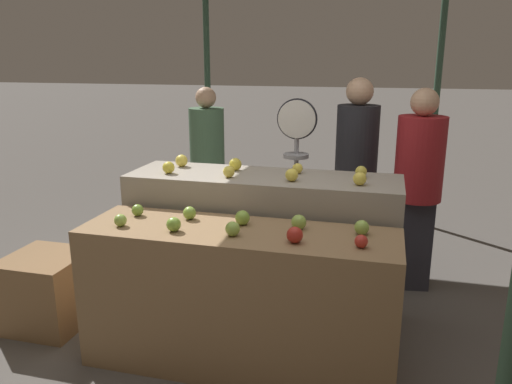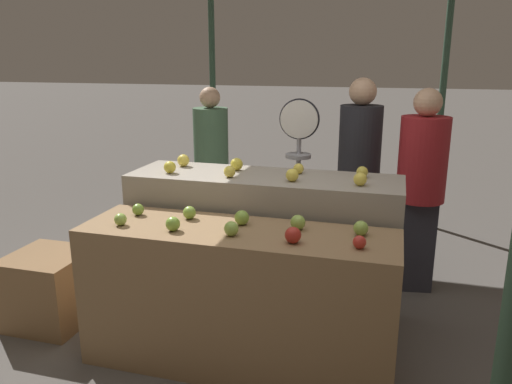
{
  "view_description": "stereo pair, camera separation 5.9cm",
  "coord_description": "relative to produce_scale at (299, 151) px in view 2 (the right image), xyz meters",
  "views": [
    {
      "loc": [
        0.79,
        -2.58,
        1.82
      ],
      "look_at": [
        0.03,
        0.3,
        1.02
      ],
      "focal_mm": 35.0,
      "sensor_mm": 36.0,
      "label": 1
    },
    {
      "loc": [
        0.84,
        -2.57,
        1.82
      ],
      "look_at": [
        0.03,
        0.3,
        1.02
      ],
      "focal_mm": 35.0,
      "sensor_mm": 36.0,
      "label": 2
    }
  ],
  "objects": [
    {
      "name": "person_vendor_at_scale",
      "position": [
        0.45,
        0.32,
        -0.15
      ],
      "size": [
        0.41,
        0.41,
        1.67
      ],
      "rotation": [
        0.0,
        0.0,
        2.93
      ],
      "color": "#2D2D38",
      "rests_on": "ground_plane"
    },
    {
      "name": "apple_back_3",
      "position": [
        0.53,
        -0.73,
        -0.02
      ],
      "size": [
        0.08,
        0.08,
        0.08
      ],
      "primitive_type": "sphere",
      "color": "yellow",
      "rests_on": "display_counter_back"
    },
    {
      "name": "person_customer_right",
      "position": [
        0.94,
        0.15,
        -0.2
      ],
      "size": [
        0.42,
        0.42,
        1.61
      ],
      "rotation": [
        0.0,
        0.0,
        3.29
      ],
      "color": "#2D2D38",
      "rests_on": "ground_plane"
    },
    {
      "name": "apple_front_9",
      "position": [
        0.58,
        -1.12,
        -0.21
      ],
      "size": [
        0.08,
        0.08,
        0.08
      ],
      "primitive_type": "sphere",
      "color": "#8EB247",
      "rests_on": "display_counter_front"
    },
    {
      "name": "display_counter_front",
      "position": [
        -0.11,
        -1.22,
        -0.69
      ],
      "size": [
        1.84,
        0.55,
        0.87
      ],
      "primitive_type": "cube",
      "color": "olive",
      "rests_on": "ground_plane"
    },
    {
      "name": "produce_scale",
      "position": [
        0.0,
        0.0,
        0.0
      ],
      "size": [
        0.32,
        0.2,
        1.52
      ],
      "color": "#99999E",
      "rests_on": "ground_plane"
    },
    {
      "name": "wooden_crate_side",
      "position": [
        -1.54,
        -1.11,
        -0.86
      ],
      "size": [
        0.51,
        0.51,
        0.51
      ],
      "primitive_type": "cube",
      "color": "olive",
      "rests_on": "ground_plane"
    },
    {
      "name": "apple_front_3",
      "position": [
        0.24,
        -1.34,
        -0.21
      ],
      "size": [
        0.09,
        0.09,
        0.09
      ],
      "primitive_type": "sphere",
      "color": "#AD281E",
      "rests_on": "display_counter_front"
    },
    {
      "name": "apple_front_0",
      "position": [
        -0.8,
        -1.33,
        -0.22
      ],
      "size": [
        0.07,
        0.07,
        0.07
      ],
      "primitive_type": "sphere",
      "color": "#8EB247",
      "rests_on": "display_counter_front"
    },
    {
      "name": "apple_back_7",
      "position": [
        0.53,
        -0.52,
        -0.03
      ],
      "size": [
        0.08,
        0.08,
        0.08
      ],
      "primitive_type": "sphere",
      "color": "gold",
      "rests_on": "display_counter_back"
    },
    {
      "name": "person_customer_left",
      "position": [
        -1.05,
        0.83,
        -0.23
      ],
      "size": [
        0.4,
        0.4,
        1.55
      ],
      "rotation": [
        0.0,
        0.0,
        3.31
      ],
      "color": "#2D2D38",
      "rests_on": "ground_plane"
    },
    {
      "name": "apple_back_5",
      "position": [
        -0.34,
        -0.53,
        -0.02
      ],
      "size": [
        0.09,
        0.09,
        0.09
      ],
      "primitive_type": "sphere",
      "color": "gold",
      "rests_on": "display_counter_back"
    },
    {
      "name": "apple_back_6",
      "position": [
        0.1,
        -0.51,
        -0.03
      ],
      "size": [
        0.07,
        0.07,
        0.07
      ],
      "primitive_type": "sphere",
      "color": "yellow",
      "rests_on": "display_counter_back"
    },
    {
      "name": "apple_back_4",
      "position": [
        -0.75,
        -0.5,
        -0.02
      ],
      "size": [
        0.09,
        0.09,
        0.09
      ],
      "primitive_type": "sphere",
      "color": "yellow",
      "rests_on": "display_counter_back"
    },
    {
      "name": "apple_front_1",
      "position": [
        -0.46,
        -1.34,
        -0.21
      ],
      "size": [
        0.08,
        0.08,
        0.08
      ],
      "primitive_type": "sphere",
      "color": "#7AA338",
      "rests_on": "display_counter_front"
    },
    {
      "name": "ground_plane",
      "position": [
        -0.11,
        -1.22,
        -1.12
      ],
      "size": [
        60.0,
        60.0,
        0.0
      ],
      "primitive_type": "plane",
      "color": "#59544F"
    },
    {
      "name": "apple_front_6",
      "position": [
        -0.46,
        -1.11,
        -0.21
      ],
      "size": [
        0.08,
        0.08,
        0.08
      ],
      "primitive_type": "sphere",
      "color": "#84AD3D",
      "rests_on": "display_counter_front"
    },
    {
      "name": "apple_front_8",
      "position": [
        0.22,
        -1.12,
        -0.21
      ],
      "size": [
        0.09,
        0.09,
        0.09
      ],
      "primitive_type": "sphere",
      "color": "#8EB247",
      "rests_on": "display_counter_front"
    },
    {
      "name": "apple_back_0",
      "position": [
        -0.75,
        -0.74,
        -0.02
      ],
      "size": [
        0.08,
        0.08,
        0.08
      ],
      "primitive_type": "sphere",
      "color": "gold",
      "rests_on": "display_counter_back"
    },
    {
      "name": "apple_back_2",
      "position": [
        0.1,
        -0.74,
        -0.02
      ],
      "size": [
        0.08,
        0.08,
        0.08
      ],
      "primitive_type": "sphere",
      "color": "yellow",
      "rests_on": "display_counter_back"
    },
    {
      "name": "apple_front_2",
      "position": [
        -0.11,
        -1.32,
        -0.21
      ],
      "size": [
        0.08,
        0.08,
        0.08
      ],
      "primitive_type": "sphere",
      "color": "#8EB247",
      "rests_on": "display_counter_front"
    },
    {
      "name": "apple_back_1",
      "position": [
        -0.32,
        -0.74,
        -0.03
      ],
      "size": [
        0.08,
        0.08,
        0.08
      ],
      "primitive_type": "sphere",
      "color": "yellow",
      "rests_on": "display_counter_back"
    },
    {
      "name": "apple_front_4",
      "position": [
        0.58,
        -1.32,
        -0.22
      ],
      "size": [
        0.07,
        0.07,
        0.07
      ],
      "primitive_type": "sphere",
      "color": "#B72D23",
      "rests_on": "display_counter_front"
    },
    {
      "name": "display_counter_back",
      "position": [
        -0.11,
        -0.62,
        -0.59
      ],
      "size": [
        1.84,
        0.55,
        1.05
      ],
      "primitive_type": "cube",
      "color": "gray",
      "rests_on": "ground_plane"
    },
    {
      "name": "apple_front_7",
      "position": [
        -0.11,
        -1.13,
        -0.21
      ],
      "size": [
        0.09,
        0.09,
        0.09
      ],
      "primitive_type": "sphere",
      "color": "#84AD3D",
      "rests_on": "display_counter_front"
    },
    {
      "name": "apple_front_5",
      "position": [
        -0.8,
        -1.12,
        -0.22
      ],
      "size": [
        0.07,
        0.07,
        0.07
      ],
      "primitive_type": "sphere",
      "color": "#7AA338",
      "rests_on": "display_counter_front"
    }
  ]
}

